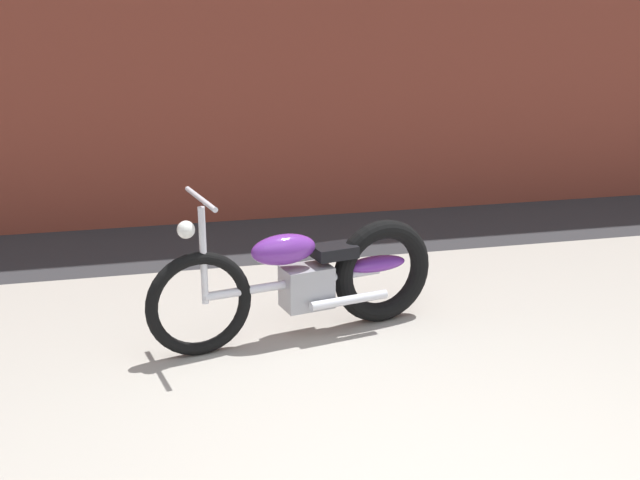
% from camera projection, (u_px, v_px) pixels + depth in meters
% --- Properties ---
extents(sidewalk_slab, '(36.00, 3.50, 0.01)m').
position_uv_depth(sidewalk_slab, '(337.00, 348.00, 5.01)').
color(sidewalk_slab, '#9E998E').
rests_on(sidewalk_slab, ground).
extents(motorcycle_purple, '(1.99, 0.67, 1.03)m').
position_uv_depth(motorcycle_purple, '(317.00, 277.00, 5.14)').
color(motorcycle_purple, black).
rests_on(motorcycle_purple, ground).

